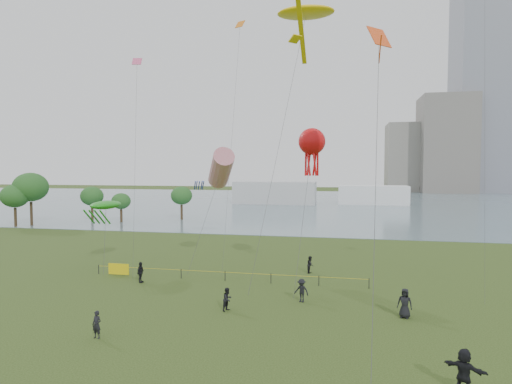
# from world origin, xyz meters

# --- Properties ---
(ground_plane) EXTENTS (400.00, 400.00, 0.00)m
(ground_plane) POSITION_xyz_m (0.00, 0.00, 0.00)
(ground_plane) COLOR #253912
(lake) EXTENTS (400.00, 120.00, 0.08)m
(lake) POSITION_xyz_m (0.00, 100.00, 0.02)
(lake) COLOR slate
(lake) RESTS_ON ground_plane
(tower) EXTENTS (24.00, 24.00, 120.00)m
(tower) POSITION_xyz_m (62.00, 168.00, 60.00)
(tower) COLOR slate
(tower) RESTS_ON ground_plane
(building_mid) EXTENTS (20.00, 20.00, 38.00)m
(building_mid) POSITION_xyz_m (46.00, 162.00, 19.00)
(building_mid) COLOR slate
(building_mid) RESTS_ON ground_plane
(building_low) EXTENTS (16.00, 18.00, 28.00)m
(building_low) POSITION_xyz_m (32.00, 168.00, 14.00)
(building_low) COLOR slate
(building_low) RESTS_ON ground_plane
(pavilion_left) EXTENTS (22.00, 8.00, 6.00)m
(pavilion_left) POSITION_xyz_m (-12.00, 95.00, 3.00)
(pavilion_left) COLOR silver
(pavilion_left) RESTS_ON ground_plane
(pavilion_right) EXTENTS (18.00, 7.00, 5.00)m
(pavilion_right) POSITION_xyz_m (14.00, 98.00, 2.50)
(pavilion_right) COLOR white
(pavilion_right) RESTS_ON ground_plane
(trees) EXTENTS (27.62, 18.73, 8.91)m
(trees) POSITION_xyz_m (-40.40, 46.18, 5.40)
(trees) COLOR #372819
(trees) RESTS_ON ground_plane
(fence) EXTENTS (24.07, 0.07, 1.05)m
(fence) POSITION_xyz_m (-9.93, 15.39, 0.55)
(fence) COLOR black
(fence) RESTS_ON ground_plane
(spectator_a) EXTENTS (0.85, 0.94, 1.58)m
(spectator_a) POSITION_xyz_m (-1.56, 7.97, 0.79)
(spectator_a) COLOR black
(spectator_a) RESTS_ON ground_plane
(spectator_b) EXTENTS (1.25, 0.98, 1.70)m
(spectator_b) POSITION_xyz_m (3.19, 10.86, 0.85)
(spectator_b) COLOR black
(spectator_b) RESTS_ON ground_plane
(spectator_c) EXTENTS (0.43, 1.03, 1.76)m
(spectator_c) POSITION_xyz_m (-10.67, 13.40, 0.88)
(spectator_c) COLOR black
(spectator_c) RESTS_ON ground_plane
(spectator_d) EXTENTS (1.08, 0.86, 1.92)m
(spectator_d) POSITION_xyz_m (10.05, 8.92, 0.96)
(spectator_d) COLOR black
(spectator_d) RESTS_ON ground_plane
(spectator_e) EXTENTS (1.84, 1.43, 1.94)m
(spectator_e) POSITION_xyz_m (11.24, -0.28, 0.97)
(spectator_e) COLOR black
(spectator_e) RESTS_ON ground_plane
(spectator_f) EXTENTS (0.63, 0.46, 1.57)m
(spectator_f) POSITION_xyz_m (-7.63, 1.94, 0.79)
(spectator_f) COLOR black
(spectator_f) RESTS_ON ground_plane
(spectator_g) EXTENTS (0.71, 0.85, 1.58)m
(spectator_g) POSITION_xyz_m (3.18, 19.57, 0.79)
(spectator_g) COLOR black
(spectator_g) RESTS_ON ground_plane
(kite_stingray) EXTENTS (6.18, 10.00, 23.23)m
(kite_stingray) POSITION_xyz_m (2.78, 17.30, 22.75)
(kite_stingray) COLOR #3F3F42
(kite_windsock) EXTENTS (4.36, 5.59, 11.66)m
(kite_windsock) POSITION_xyz_m (-5.43, 19.80, 9.66)
(kite_windsock) COLOR #3F3F42
(kite_creature) EXTENTS (2.38, 4.74, 6.54)m
(kite_creature) POSITION_xyz_m (-16.49, 17.90, 6.10)
(kite_creature) COLOR #3F3F42
(kite_octopus) EXTENTS (2.27, 6.54, 13.08)m
(kite_octopus) POSITION_xyz_m (3.43, 16.92, 11.87)
(kite_octopus) COLOR #3F3F42
(kite_delta) EXTENTS (1.88, 13.36, 18.54)m
(kite_delta) POSITION_xyz_m (8.10, 7.84, 16.96)
(kite_delta) COLOR #3F3F42
(small_kites) EXTENTS (36.01, 12.24, 8.11)m
(small_kites) POSITION_xyz_m (5.00, 17.58, 21.69)
(small_kites) COLOR #E5598C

